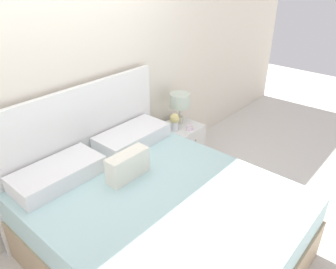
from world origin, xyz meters
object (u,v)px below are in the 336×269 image
Objects in this scene: table_lamp at (180,102)px; flower_vase at (175,121)px; teacup at (190,127)px; bed at (155,220)px; nightstand at (180,145)px.

table_lamp is 0.25m from flower_vase.
teacup is (0.13, -0.12, -0.09)m from flower_vase.
bed reaches higher than flower_vase.
bed is 1.39m from nightstand.
teacup is (1.19, 0.57, 0.20)m from bed.
table_lamp is at bearing 31.60° from bed.
table_lamp is 0.32m from teacup.
teacup reaches higher than nightstand.
bed is at bearing -154.40° from teacup.
bed reaches higher than nightstand.
table_lamp reaches higher than flower_vase.
teacup is at bearing 25.60° from bed.
teacup is (-0.00, -0.13, 0.28)m from nightstand.
bed is 1.34m from teacup.
flower_vase is 0.20m from teacup.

